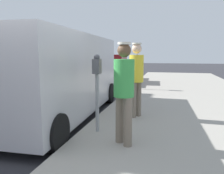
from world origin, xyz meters
TOP-DOWN VIEW (x-y plane):
  - ground_plane at (0.00, 0.00)m, footprint 80.00×80.00m
  - sidewalk_slab at (3.50, 0.00)m, footprint 5.00×32.00m
  - parking_meter_near at (1.35, 0.61)m, footprint 0.14×0.18m
  - parking_meter_far at (1.35, 6.32)m, footprint 0.14×0.18m
  - pedestrian_in_yellow at (1.94, 1.86)m, footprint 0.34×0.34m
  - pedestrian_in_green at (1.98, 0.08)m, footprint 0.34×0.34m
  - parked_van at (-0.15, 1.85)m, footprint 2.27×5.26m
  - parked_sedan_ahead at (-0.44, 8.78)m, footprint 2.11×4.48m

SIDE VIEW (x-z plane):
  - ground_plane at x=0.00m, z-range 0.00..0.00m
  - sidewalk_slab at x=3.50m, z-range 0.00..0.15m
  - parked_sedan_ahead at x=-0.44m, z-range -0.08..1.57m
  - pedestrian_in_green at x=1.98m, z-range 0.28..1.99m
  - parked_van at x=-0.15m, z-range 0.08..2.23m
  - parking_meter_near at x=1.35m, z-range 0.42..1.94m
  - parking_meter_far at x=1.35m, z-range 0.42..1.94m
  - pedestrian_in_yellow at x=1.94m, z-range 0.29..2.08m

